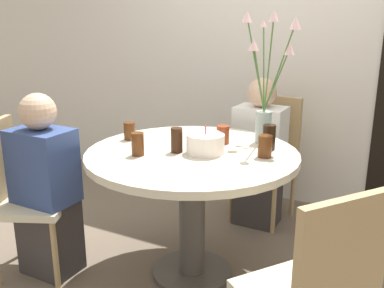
% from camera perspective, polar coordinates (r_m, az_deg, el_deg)
% --- Properties ---
extents(ground_plane, '(16.00, 16.00, 0.00)m').
position_cam_1_polar(ground_plane, '(2.63, 0.00, -16.93)').
color(ground_plane, '#6B5B4C').
extents(wall_back, '(8.00, 0.05, 2.60)m').
position_cam_1_polar(wall_back, '(3.49, 11.03, 13.62)').
color(wall_back, silver).
rests_on(wall_back, ground_plane).
extents(dining_table, '(1.15, 1.15, 0.76)m').
position_cam_1_polar(dining_table, '(2.36, 0.00, -4.57)').
color(dining_table, beige).
rests_on(dining_table, ground_plane).
extents(chair_near_front, '(0.45, 0.45, 0.91)m').
position_cam_1_polar(chair_near_front, '(3.21, 10.22, -0.92)').
color(chair_near_front, beige).
rests_on(chair_near_front, ground_plane).
extents(chair_far_back, '(0.53, 0.53, 0.91)m').
position_cam_1_polar(chair_far_back, '(2.64, -22.16, -5.68)').
color(chair_far_back, beige).
rests_on(chair_far_back, ground_plane).
extents(birthday_cake, '(0.20, 0.20, 0.15)m').
position_cam_1_polar(birthday_cake, '(2.25, 1.74, 0.01)').
color(birthday_cake, white).
rests_on(birthday_cake, dining_table).
extents(flower_vase, '(0.33, 0.30, 0.73)m').
position_cam_1_polar(flower_vase, '(2.43, 9.89, 7.46)').
color(flower_vase, '#9EB2AD').
rests_on(flower_vase, dining_table).
extents(side_plate, '(0.17, 0.17, 0.01)m').
position_cam_1_polar(side_plate, '(2.71, 2.40, 1.76)').
color(side_plate, white).
rests_on(side_plate, dining_table).
extents(drink_glass_0, '(0.06, 0.06, 0.13)m').
position_cam_1_polar(drink_glass_0, '(2.27, -2.06, 0.52)').
color(drink_glass_0, '#33190C').
rests_on(drink_glass_0, dining_table).
extents(drink_glass_1, '(0.07, 0.07, 0.14)m').
position_cam_1_polar(drink_glass_1, '(2.35, 10.23, 0.88)').
color(drink_glass_1, black).
rests_on(drink_glass_1, dining_table).
extents(drink_glass_2, '(0.07, 0.07, 0.12)m').
position_cam_1_polar(drink_glass_2, '(2.22, 9.69, -0.29)').
color(drink_glass_2, '#51280F').
rests_on(drink_glass_2, dining_table).
extents(drink_glass_3, '(0.07, 0.07, 0.10)m').
position_cam_1_polar(drink_glass_3, '(2.55, -8.32, 1.74)').
color(drink_glass_3, '#51280F').
rests_on(drink_glass_3, dining_table).
extents(drink_glass_4, '(0.07, 0.07, 0.12)m').
position_cam_1_polar(drink_glass_4, '(2.24, -7.25, -0.01)').
color(drink_glass_4, '#51280F').
rests_on(drink_glass_4, dining_table).
extents(drink_glass_5, '(0.08, 0.08, 0.10)m').
position_cam_1_polar(drink_glass_5, '(2.45, 4.13, 1.26)').
color(drink_glass_5, maroon).
rests_on(drink_glass_5, dining_table).
extents(person_guest, '(0.34, 0.24, 1.07)m').
position_cam_1_polar(person_guest, '(3.07, 8.94, -1.81)').
color(person_guest, '#383333').
rests_on(person_guest, ground_plane).
extents(person_woman, '(0.34, 0.24, 1.07)m').
position_cam_1_polar(person_woman, '(2.58, -18.91, -6.08)').
color(person_woman, '#383333').
rests_on(person_woman, ground_plane).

